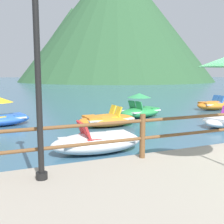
{
  "coord_description": "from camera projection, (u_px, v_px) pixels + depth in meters",
  "views": [
    {
      "loc": [
        -4.56,
        -3.5,
        2.22
      ],
      "look_at": [
        -0.94,
        5.0,
        0.9
      ],
      "focal_mm": 44.33,
      "sensor_mm": 36.0,
      "label": 1
    }
  ],
  "objects": [
    {
      "name": "ground_plane",
      "position": [
        27.0,
        88.0,
        41.7
      ],
      "size": [
        200.0,
        200.0,
        0.0
      ],
      "primitive_type": "plane",
      "color": "#38607A"
    },
    {
      "name": "pedal_boat_1",
      "position": [
        107.0,
        120.0,
        11.55
      ],
      "size": [
        2.55,
        1.46,
        0.84
      ],
      "color": "orange",
      "rests_on": "ground"
    },
    {
      "name": "pedal_boat_5",
      "position": [
        213.0,
        105.0,
        16.65
      ],
      "size": [
        2.2,
        1.23,
        0.87
      ],
      "color": "orange",
      "rests_on": "ground"
    },
    {
      "name": "dock_railing",
      "position": [
        205.0,
        126.0,
        6.54
      ],
      "size": [
        23.92,
        0.12,
        0.95
      ],
      "color": "brown",
      "rests_on": "promenade_dock"
    },
    {
      "name": "cliff_headland",
      "position": [
        109.0,
        23.0,
        72.52
      ],
      "size": [
        50.57,
        50.57,
        32.14
      ],
      "color": "#2D5633",
      "rests_on": "ground"
    },
    {
      "name": "lamp_post",
      "position": [
        36.0,
        32.0,
        4.41
      ],
      "size": [
        0.28,
        0.28,
        4.08
      ],
      "color": "black",
      "rests_on": "promenade_dock"
    },
    {
      "name": "pedal_boat_4",
      "position": [
        3.0,
        116.0,
        11.67
      ],
      "size": [
        2.41,
        1.61,
        1.21
      ],
      "color": "blue",
      "rests_on": "ground"
    },
    {
      "name": "pedal_boat_7",
      "position": [
        97.0,
        142.0,
        7.7
      ],
      "size": [
        2.62,
        1.28,
        0.89
      ],
      "color": "white",
      "rests_on": "ground"
    },
    {
      "name": "pedal_boat_6",
      "position": [
        141.0,
        109.0,
        13.89
      ],
      "size": [
        2.67,
        1.89,
        1.21
      ],
      "color": "green",
      "rests_on": "ground"
    }
  ]
}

